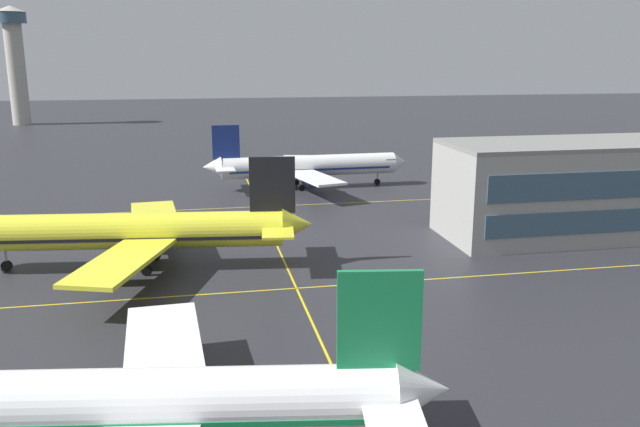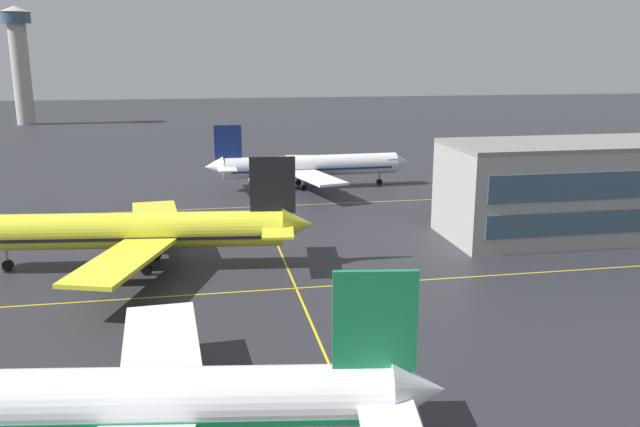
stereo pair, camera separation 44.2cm
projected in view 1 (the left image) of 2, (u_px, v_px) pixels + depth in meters
airliner_front_gate at (126, 403)px, 32.51m from camera, size 33.12×28.27×10.31m
airliner_second_row at (135, 231)px, 63.33m from camera, size 35.10×30.06×10.91m
airliner_third_row at (307, 166)px, 102.13m from camera, size 32.65×28.21×10.17m
taxiway_markings at (296, 288)px, 58.59m from camera, size 168.39×109.05×0.01m
control_tower at (15, 56)px, 191.79m from camera, size 8.82×8.82×34.40m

